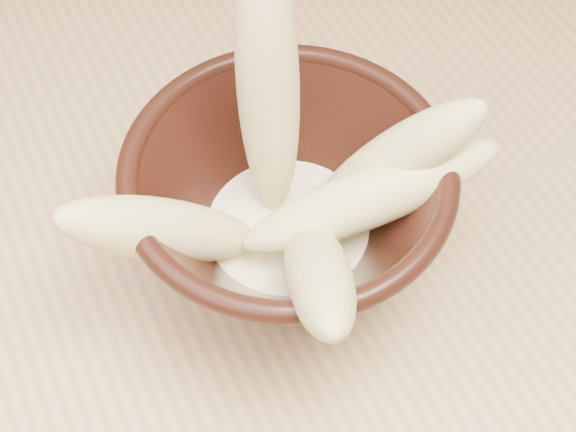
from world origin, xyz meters
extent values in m
cube|color=tan|center=(0.00, 0.00, 0.73)|extent=(1.20, 0.80, 0.04)
cylinder|color=black|center=(-0.13, 0.03, 0.76)|extent=(0.09, 0.09, 0.01)
cylinder|color=black|center=(-0.13, 0.03, 0.78)|extent=(0.09, 0.09, 0.01)
torus|color=black|center=(-0.13, 0.03, 0.85)|extent=(0.20, 0.20, 0.01)
cylinder|color=#F8EBC8|center=(-0.13, 0.03, 0.79)|extent=(0.11, 0.11, 0.02)
ellipsoid|color=#D5C97E|center=(-0.12, 0.07, 0.88)|extent=(0.06, 0.09, 0.19)
ellipsoid|color=#D5C97E|center=(-0.21, 0.03, 0.84)|extent=(0.14, 0.04, 0.12)
ellipsoid|color=#D5C97E|center=(-0.06, 0.01, 0.85)|extent=(0.12, 0.09, 0.13)
ellipsoid|color=#D5C97E|center=(-0.09, 0.00, 0.84)|extent=(0.17, 0.07, 0.09)
ellipsoid|color=#D5C97E|center=(-0.14, -0.04, 0.84)|extent=(0.09, 0.15, 0.13)
camera|label=1|loc=(-0.25, -0.23, 1.23)|focal=50.00mm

